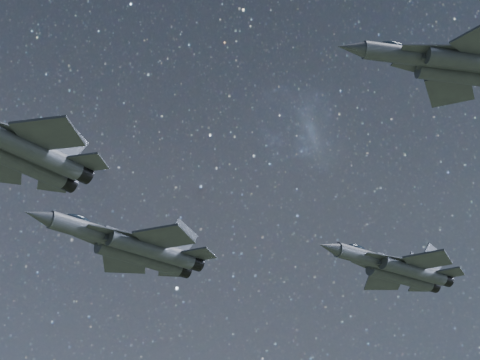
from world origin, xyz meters
name	(u,v)px	position (x,y,z in m)	size (l,w,h in m)	color
jet_lead	(7,144)	(-20.91, -2.52, 144.13)	(18.02, 11.90, 4.61)	#343741
jet_left	(132,246)	(-5.69, 15.05, 146.02)	(20.30, 13.87, 5.10)	#343741
jet_right	(453,64)	(7.86, -19.95, 148.55)	(15.56, 10.64, 3.91)	#343741
jet_slot	(397,268)	(19.78, 6.00, 144.54)	(17.17, 11.94, 4.32)	#343741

